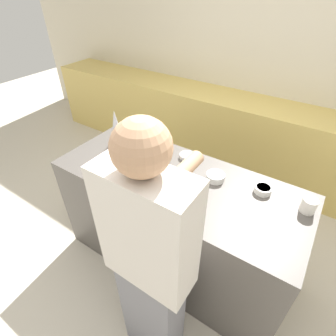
# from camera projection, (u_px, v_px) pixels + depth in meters

# --- Properties ---
(ground_plane) EXTENTS (12.00, 12.00, 0.00)m
(ground_plane) POSITION_uv_depth(u_px,v_px,m) (175.00, 255.00, 2.47)
(ground_plane) COLOR beige
(wall_back) EXTENTS (8.00, 0.05, 2.60)m
(wall_back) POSITION_uv_depth(u_px,v_px,m) (268.00, 63.00, 3.00)
(wall_back) COLOR beige
(wall_back) RESTS_ON ground_plane
(back_cabinet_block) EXTENTS (6.00, 0.60, 0.95)m
(back_cabinet_block) POSITION_uv_depth(u_px,v_px,m) (245.00, 138.00, 3.28)
(back_cabinet_block) COLOR #DBBC60
(back_cabinet_block) RESTS_ON ground_plane
(kitchen_island) EXTENTS (1.86, 0.77, 0.94)m
(kitchen_island) POSITION_uv_depth(u_px,v_px,m) (176.00, 222.00, 2.18)
(kitchen_island) COLOR #514C47
(kitchen_island) RESTS_ON ground_plane
(baking_tray) EXTENTS (0.41, 0.27, 0.01)m
(baking_tray) POSITION_uv_depth(u_px,v_px,m) (151.00, 178.00, 1.89)
(baking_tray) COLOR #9E9EA8
(baking_tray) RESTS_ON kitchen_island
(gingerbread_house) EXTENTS (0.17, 0.17, 0.28)m
(gingerbread_house) POSITION_uv_depth(u_px,v_px,m) (150.00, 167.00, 1.83)
(gingerbread_house) COLOR brown
(gingerbread_house) RESTS_ON baking_tray
(decorative_tree) EXTENTS (0.11, 0.11, 0.31)m
(decorative_tree) POSITION_uv_depth(u_px,v_px,m) (116.00, 127.00, 2.20)
(decorative_tree) COLOR silver
(decorative_tree) RESTS_ON kitchen_island
(candy_bowl_behind_tray) EXTENTS (0.13, 0.13, 0.05)m
(candy_bowl_behind_tray) POSITION_uv_depth(u_px,v_px,m) (215.00, 177.00, 1.87)
(candy_bowl_behind_tray) COLOR silver
(candy_bowl_behind_tray) RESTS_ON kitchen_island
(candy_bowl_far_right) EXTENTS (0.11, 0.11, 0.05)m
(candy_bowl_far_right) POSITION_uv_depth(u_px,v_px,m) (263.00, 189.00, 1.77)
(candy_bowl_far_right) COLOR white
(candy_bowl_far_right) RESTS_ON kitchen_island
(candy_bowl_near_tray_left) EXTENTS (0.13, 0.13, 0.05)m
(candy_bowl_near_tray_left) POSITION_uv_depth(u_px,v_px,m) (151.00, 144.00, 2.22)
(candy_bowl_near_tray_left) COLOR silver
(candy_bowl_near_tray_left) RESTS_ON kitchen_island
(candy_bowl_center_rear) EXTENTS (0.12, 0.12, 0.04)m
(candy_bowl_center_rear) POSITION_uv_depth(u_px,v_px,m) (187.00, 156.00, 2.10)
(candy_bowl_center_rear) COLOR silver
(candy_bowl_center_rear) RESTS_ON kitchen_island
(mug) EXTENTS (0.09, 0.09, 0.10)m
(mug) POSITION_uv_depth(u_px,v_px,m) (309.00, 205.00, 1.61)
(mug) COLOR white
(mug) RESTS_ON kitchen_island
(person) EXTENTS (0.46, 0.58, 1.76)m
(person) POSITION_uv_depth(u_px,v_px,m) (150.00, 266.00, 1.37)
(person) COLOR slate
(person) RESTS_ON ground_plane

